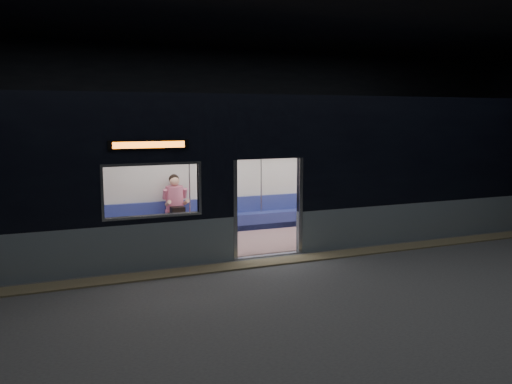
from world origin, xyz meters
TOP-DOWN VIEW (x-y plane):
  - station_floor at (0.00, 0.00)m, footprint 24.00×14.00m
  - station_envelope at (0.00, 0.00)m, footprint 24.00×14.00m
  - tactile_strip at (0.00, 0.55)m, footprint 22.80×0.50m
  - metro_car at (-0.00, 2.54)m, footprint 18.00×3.04m
  - passenger at (-1.33, 3.55)m, footprint 0.45×0.77m
  - handbag at (-1.35, 3.29)m, footprint 0.40×0.37m
  - transit_map at (3.36, 3.85)m, footprint 0.88×0.03m

SIDE VIEW (x-z plane):
  - station_floor at x=0.00m, z-range -0.01..0.00m
  - tactile_strip at x=0.00m, z-range 0.00..0.03m
  - handbag at x=-1.35m, z-range 0.63..0.79m
  - passenger at x=-1.33m, z-range 0.10..1.59m
  - transit_map at x=3.36m, z-range 1.15..1.72m
  - metro_car at x=0.00m, z-range 0.17..3.52m
  - station_envelope at x=0.00m, z-range 1.16..6.16m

